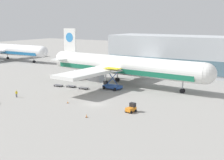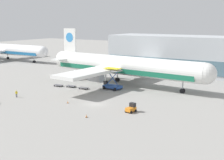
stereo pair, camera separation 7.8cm
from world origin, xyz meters
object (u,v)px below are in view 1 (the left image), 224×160
airplane_distant (7,50)px  baggage_tug_foreground (131,108)px  baggage_dolly_lead (58,85)px  ground_crew_near (16,93)px  baggage_dolly_second (71,86)px  traffic_cone_near (68,102)px  baggage_dolly_third (84,88)px  traffic_cone_far (86,116)px  scissor_lift_loader (113,81)px  airplane_main (121,66)px

airplane_distant → baggage_tug_foreground: 106.06m
baggage_dolly_lead → ground_crew_near: 16.04m
baggage_dolly_lead → baggage_dolly_second: (4.03, 1.03, 0.00)m
baggage_dolly_second → traffic_cone_near: size_ratio=6.85×
baggage_dolly_third → ground_crew_near: ground_crew_near is taller
ground_crew_near → traffic_cone_far: bearing=-58.5°
scissor_lift_loader → traffic_cone_far: scissor_lift_loader is taller
traffic_cone_near → traffic_cone_far: traffic_cone_far is taller
baggage_dolly_third → traffic_cone_near: 15.78m
airplane_distant → baggage_dolly_lead: bearing=-28.2°
baggage_dolly_second → airplane_distant: bearing=151.1°
baggage_dolly_lead → ground_crew_near: bearing=-93.5°
scissor_lift_loader → baggage_tug_foreground: size_ratio=2.34×
baggage_dolly_lead → baggage_dolly_third: same height
baggage_dolly_third → ground_crew_near: (-9.01, -16.98, 0.71)m
baggage_dolly_second → baggage_dolly_lead: bearing=-168.3°
baggage_dolly_second → airplane_main: bearing=44.9°
airplane_distant → baggage_dolly_third: size_ratio=14.11×
baggage_tug_foreground → ground_crew_near: 32.00m
baggage_dolly_lead → baggage_dolly_second: size_ratio=1.00×
ground_crew_near → traffic_cone_far: 26.02m
baggage_dolly_lead → baggage_dolly_second: same height
ground_crew_near → airplane_distant: bearing=92.6°
airplane_main → traffic_cone_near: airplane_main is taller
scissor_lift_loader → traffic_cone_far: bearing=-66.0°
baggage_dolly_second → ground_crew_near: size_ratio=2.03×
airplane_main → baggage_dolly_lead: (-14.53, -12.50, -5.45)m
scissor_lift_loader → traffic_cone_far: size_ratio=9.51×
baggage_dolly_second → ground_crew_near: ground_crew_near is taller
airplane_main → baggage_tug_foreground: 30.29m
airplane_main → ground_crew_near: bearing=-113.5°
baggage_dolly_second → traffic_cone_far: bearing=-47.6°
airplane_distant → scissor_lift_loader: bearing=-19.8°
airplane_distant → traffic_cone_near: airplane_distant is taller
baggage_tug_foreground → traffic_cone_far: baggage_tug_foreground is taller
baggage_dolly_second → traffic_cone_near: bearing=-56.0°
airplane_distant → ground_crew_near: airplane_distant is taller
baggage_tug_foreground → baggage_dolly_second: size_ratio=0.71×
airplane_distant → traffic_cone_far: 104.69m
baggage_tug_foreground → baggage_dolly_third: size_ratio=0.71×
baggage_dolly_lead → traffic_cone_far: (25.42, -20.29, -0.07)m
baggage_dolly_second → scissor_lift_loader: bearing=17.1°
airplane_main → baggage_dolly_second: airplane_main is taller
baggage_dolly_second → ground_crew_near: (-4.27, -17.05, 0.71)m
baggage_tug_foreground → baggage_dolly_third: bearing=69.8°
baggage_dolly_second → traffic_cone_near: traffic_cone_near is taller
baggage_tug_foreground → baggage_dolly_lead: baggage_tug_foreground is taller
baggage_dolly_third → scissor_lift_loader: bearing=28.6°
baggage_dolly_lead → baggage_dolly_third: 8.83m
baggage_tug_foreground → traffic_cone_near: bearing=104.8°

